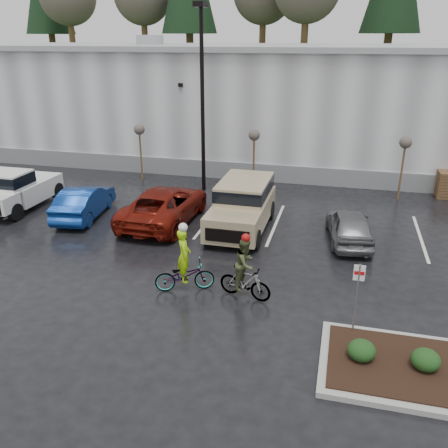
% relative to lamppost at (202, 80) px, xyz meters
% --- Properties ---
extents(ground, '(120.00, 120.00, 0.00)m').
position_rel_lamppost_xyz_m(ground, '(4.00, -12.00, -5.69)').
color(ground, black).
rests_on(ground, ground).
extents(warehouse, '(60.50, 15.50, 7.20)m').
position_rel_lamppost_xyz_m(warehouse, '(4.00, 9.99, -2.04)').
color(warehouse, '#A4A6A8').
rests_on(warehouse, ground).
extents(wooded_ridge, '(80.00, 25.00, 6.00)m').
position_rel_lamppost_xyz_m(wooded_ridge, '(4.00, 33.00, -2.69)').
color(wooded_ridge, '#203817').
rests_on(wooded_ridge, ground).
extents(lamppost, '(0.50, 1.00, 9.22)m').
position_rel_lamppost_xyz_m(lamppost, '(0.00, 0.00, 0.00)').
color(lamppost, black).
rests_on(lamppost, ground).
extents(sapling_west, '(0.60, 0.60, 3.20)m').
position_rel_lamppost_xyz_m(sapling_west, '(-4.00, 1.00, -2.96)').
color(sapling_west, '#523621').
rests_on(sapling_west, ground).
extents(sapling_mid, '(0.60, 0.60, 3.20)m').
position_rel_lamppost_xyz_m(sapling_mid, '(2.50, 1.00, -2.96)').
color(sapling_mid, '#523621').
rests_on(sapling_mid, ground).
extents(sapling_east, '(0.60, 0.60, 3.20)m').
position_rel_lamppost_xyz_m(sapling_east, '(10.00, 1.00, -2.96)').
color(sapling_east, '#523621').
rests_on(sapling_east, ground).
extents(shrub_a, '(0.70, 0.70, 0.52)m').
position_rel_lamppost_xyz_m(shrub_a, '(8.00, -13.00, -5.27)').
color(shrub_a, black).
rests_on(shrub_a, curb_island).
extents(shrub_b, '(0.70, 0.70, 0.52)m').
position_rel_lamppost_xyz_m(shrub_b, '(9.50, -13.00, -5.27)').
color(shrub_b, black).
rests_on(shrub_b, curb_island).
extents(fire_lane_sign, '(0.30, 0.05, 2.20)m').
position_rel_lamppost_xyz_m(fire_lane_sign, '(7.80, -11.80, -4.28)').
color(fire_lane_sign, gray).
rests_on(fire_lane_sign, ground).
extents(pickup_white, '(2.10, 5.20, 1.96)m').
position_rel_lamppost_xyz_m(pickup_white, '(-7.76, -4.65, -4.71)').
color(pickup_white, white).
rests_on(pickup_white, ground).
extents(car_blue, '(2.09, 4.48, 1.42)m').
position_rel_lamppost_xyz_m(car_blue, '(-4.12, -5.20, -4.97)').
color(car_blue, navy).
rests_on(car_blue, ground).
extents(car_red, '(2.71, 5.70, 1.57)m').
position_rel_lamppost_xyz_m(car_red, '(-0.33, -4.92, -4.90)').
color(car_red, maroon).
rests_on(car_red, ground).
extents(suv_tan, '(2.20, 5.10, 2.06)m').
position_rel_lamppost_xyz_m(suv_tan, '(3.17, -5.02, -4.66)').
color(suv_tan, tan).
rests_on(suv_tan, ground).
extents(car_grey, '(2.12, 4.14, 1.35)m').
position_rel_lamppost_xyz_m(car_grey, '(7.61, -5.12, -5.01)').
color(car_grey, slate).
rests_on(car_grey, ground).
extents(cyclist_hivis, '(2.04, 1.36, 2.34)m').
position_rel_lamppost_xyz_m(cyclist_hivis, '(2.50, -10.50, -4.96)').
color(cyclist_hivis, '#3F3F44').
rests_on(cyclist_hivis, ground).
extents(cyclist_olive, '(1.75, 0.89, 2.19)m').
position_rel_lamppost_xyz_m(cyclist_olive, '(4.49, -10.50, -4.88)').
color(cyclist_olive, '#3F3F44').
rests_on(cyclist_olive, ground).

